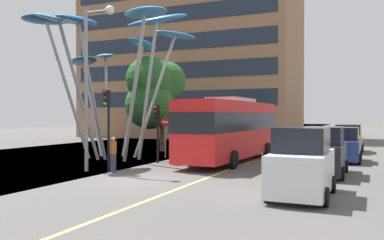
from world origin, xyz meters
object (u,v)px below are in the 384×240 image
at_px(car_parked_near, 302,165).
at_px(traffic_light_kerb_far, 157,121).
at_px(pedestrian, 113,154).
at_px(car_parked_mid, 323,153).
at_px(red_bus, 232,127).
at_px(leaf_sculpture, 113,43).
at_px(car_side_street, 348,139).
at_px(traffic_light_kerb_near, 107,113).
at_px(car_parked_far, 343,146).
at_px(street_lamp, 92,68).
at_px(traffic_light_island_mid, 177,115).
at_px(no_entry_sign, 165,131).

bearing_deg(car_parked_near, traffic_light_kerb_far, 144.04).
relative_size(traffic_light_kerb_far, pedestrian, 1.93).
bearing_deg(car_parked_mid, red_bus, 147.55).
xyz_separation_m(leaf_sculpture, car_side_street, (13.39, 11.28, -6.40)).
bearing_deg(pedestrian, car_side_street, 58.80).
distance_m(traffic_light_kerb_near, car_parked_mid, 10.43).
height_order(red_bus, pedestrian, red_bus).
relative_size(red_bus, traffic_light_kerb_near, 2.80).
distance_m(car_parked_far, car_side_street, 7.01).
relative_size(car_parked_near, street_lamp, 0.50).
relative_size(car_parked_near, car_side_street, 0.90).
relative_size(leaf_sculpture, traffic_light_island_mid, 3.11).
xyz_separation_m(car_parked_mid, car_side_street, (0.44, 13.26, -0.07)).
height_order(car_parked_mid, no_entry_sign, no_entry_sign).
xyz_separation_m(car_parked_far, pedestrian, (-9.95, -9.37, -0.09)).
relative_size(traffic_light_island_mid, street_lamp, 0.48).
distance_m(traffic_light_island_mid, no_entry_sign, 1.31).
bearing_deg(no_entry_sign, traffic_light_island_mid, 46.38).
height_order(car_parked_mid, car_side_street, car_parked_mid).
bearing_deg(traffic_light_kerb_far, car_parked_far, 27.72).
distance_m(traffic_light_kerb_near, car_parked_far, 14.05).
xyz_separation_m(car_side_street, pedestrian, (-9.92, -16.38, -0.09)).
bearing_deg(traffic_light_kerb_far, no_entry_sign, 107.08).
distance_m(traffic_light_kerb_far, street_lamp, 5.28).
distance_m(leaf_sculpture, no_entry_sign, 6.50).
xyz_separation_m(traffic_light_kerb_near, traffic_light_island_mid, (0.17, 7.43, -0.08)).
relative_size(car_parked_mid, street_lamp, 0.54).
xyz_separation_m(leaf_sculpture, pedestrian, (3.47, -5.10, -6.49)).
bearing_deg(car_parked_far, red_bus, -156.39).
relative_size(traffic_light_kerb_far, car_parked_near, 0.84).
bearing_deg(leaf_sculpture, car_parked_mid, -8.68).
bearing_deg(pedestrian, car_parked_mid, 18.22).
xyz_separation_m(car_parked_mid, no_entry_sign, (-10.14, 3.68, 0.71)).
bearing_deg(no_entry_sign, traffic_light_kerb_near, -86.87).
distance_m(leaf_sculpture, car_side_street, 18.64).
distance_m(car_parked_near, no_entry_sign, 13.69).
xyz_separation_m(red_bus, car_parked_far, (6.10, 2.67, -1.11)).
relative_size(red_bus, traffic_light_island_mid, 2.88).
distance_m(traffic_light_kerb_near, no_entry_sign, 6.96).
relative_size(traffic_light_kerb_far, street_lamp, 0.42).
bearing_deg(car_side_street, traffic_light_island_mid, -138.10).
height_order(car_parked_near, no_entry_sign, no_entry_sign).
xyz_separation_m(traffic_light_kerb_near, traffic_light_kerb_far, (0.42, 4.27, -0.43)).
height_order(leaf_sculpture, traffic_light_kerb_near, leaf_sculpture).
height_order(red_bus, traffic_light_island_mid, traffic_light_island_mid).
distance_m(traffic_light_kerb_far, car_parked_mid, 9.51).
relative_size(leaf_sculpture, car_parked_near, 2.99).
relative_size(leaf_sculpture, no_entry_sign, 4.55).
xyz_separation_m(red_bus, car_side_street, (6.07, 9.67, -1.11)).
distance_m(car_parked_far, no_entry_sign, 10.95).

